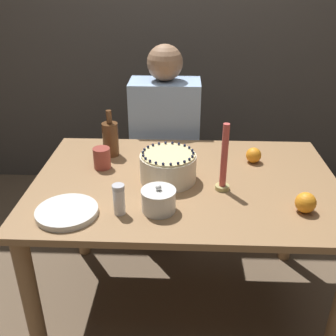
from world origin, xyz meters
TOP-DOWN VIEW (x-y plane):
  - ground_plane at (0.00, 0.00)m, footprint 12.00×12.00m
  - wall_behind at (0.00, 1.40)m, footprint 8.00×0.05m
  - dining_table at (0.00, 0.00)m, footprint 1.34×0.90m
  - cake at (-0.08, -0.00)m, footprint 0.25×0.25m
  - sugar_bowl at (-0.10, -0.25)m, footprint 0.13×0.13m
  - sugar_shaker at (-0.25, -0.27)m, footprint 0.05×0.05m
  - plate_stack at (-0.45, -0.29)m, footprint 0.24×0.24m
  - candle at (0.15, -0.07)m, footprint 0.06×0.06m
  - bottle at (-0.37, 0.25)m, footprint 0.08×0.08m
  - cup at (-0.39, 0.10)m, footprint 0.08×0.08m
  - orange_fruit_0 at (0.32, 0.19)m, footprint 0.07×0.07m
  - orange_fruit_1 at (0.46, -0.23)m, footprint 0.08×0.08m
  - person_man_blue_shirt at (-0.12, 0.65)m, footprint 0.40×0.34m

SIDE VIEW (x-z plane):
  - ground_plane at x=0.00m, z-range 0.00..0.00m
  - person_man_blue_shirt at x=-0.12m, z-range -0.08..1.13m
  - dining_table at x=0.00m, z-range 0.25..0.99m
  - plate_stack at x=-0.45m, z-range 0.74..0.76m
  - orange_fruit_0 at x=0.32m, z-range 0.74..0.81m
  - orange_fruit_1 at x=0.46m, z-range 0.74..0.82m
  - sugar_bowl at x=-0.10m, z-range 0.73..0.84m
  - cup at x=-0.39m, z-range 0.74..0.84m
  - sugar_shaker at x=-0.25m, z-range 0.74..0.86m
  - cake at x=-0.08m, z-range 0.73..0.87m
  - bottle at x=-0.37m, z-range 0.71..0.94m
  - candle at x=0.15m, z-range 0.71..1.01m
  - wall_behind at x=0.00m, z-range 0.00..2.60m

